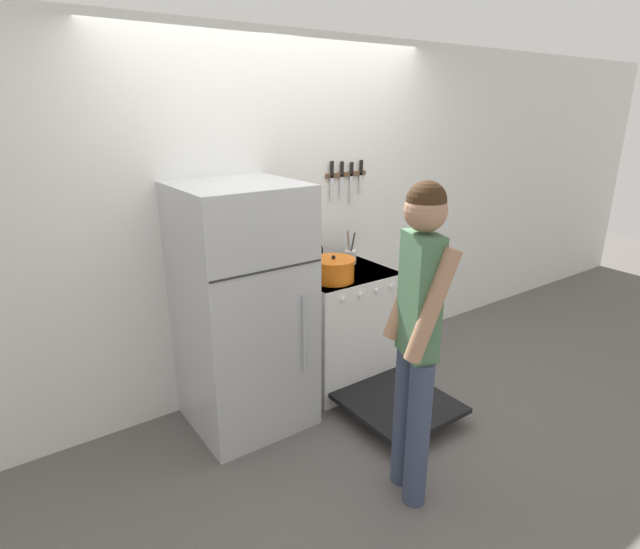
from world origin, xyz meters
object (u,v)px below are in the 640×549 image
dutch_oven_pot (333,270)px  utensil_jar (350,256)px  person (418,330)px  tea_kettle (315,263)px  refrigerator (243,309)px  stove_range (344,329)px

dutch_oven_pot → utensil_jar: size_ratio=1.24×
utensil_jar → person: (-0.62, -1.32, 0.04)m
tea_kettle → person: 1.34m
dutch_oven_pot → person: 1.10m
refrigerator → dutch_oven_pot: bearing=-6.3°
dutch_oven_pot → utensil_jar: bearing=35.5°
dutch_oven_pot → person: (-0.27, -1.07, 0.02)m
stove_range → tea_kettle: (-0.15, 0.16, 0.51)m
refrigerator → utensil_jar: refrigerator is taller
dutch_oven_pot → person: size_ratio=0.20×
stove_range → dutch_oven_pot: dutch_oven_pot is taller
dutch_oven_pot → utensil_jar: 0.43m
stove_range → dutch_oven_pot: bearing=-153.3°
tea_kettle → stove_range: bearing=-46.3°
person → tea_kettle: bearing=8.0°
tea_kettle → utensil_jar: bearing=1.0°
refrigerator → tea_kettle: bearing=13.9°
refrigerator → tea_kettle: size_ratio=6.79×
stove_range → tea_kettle: 0.56m
dutch_oven_pot → stove_range: bearing=26.7°
utensil_jar → stove_range: bearing=-137.9°
dutch_oven_pot → utensil_jar: (0.35, 0.25, -0.02)m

